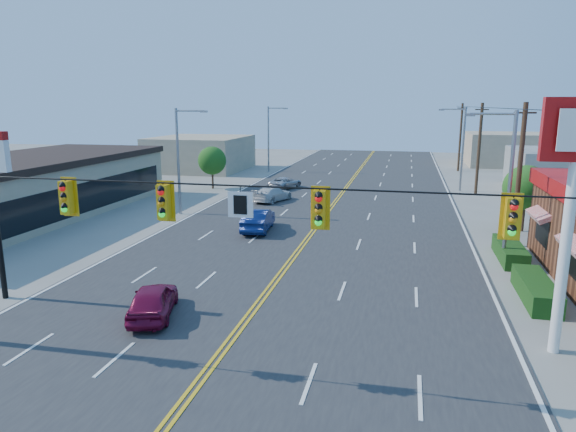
% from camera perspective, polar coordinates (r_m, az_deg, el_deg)
% --- Properties ---
extents(ground, '(160.00, 160.00, 0.00)m').
position_cam_1_polar(ground, '(17.10, -8.91, -16.79)').
color(ground, gray).
rests_on(ground, ground).
extents(road, '(20.00, 120.00, 0.06)m').
position_cam_1_polar(road, '(35.26, 3.21, -1.22)').
color(road, '#2D2D30').
rests_on(road, ground).
extents(signal_span, '(24.32, 0.34, 9.00)m').
position_cam_1_polar(signal_span, '(15.39, -9.93, -0.60)').
color(signal_span, '#47301E').
rests_on(signal_span, ground).
extents(kfc_pylon, '(2.20, 0.36, 8.50)m').
position_cam_1_polar(kfc_pylon, '(18.67, 29.18, 3.89)').
color(kfc_pylon, white).
rests_on(kfc_pylon, ground).
extents(strip_mall, '(10.40, 26.40, 4.40)m').
position_cam_1_polar(strip_mall, '(42.66, -27.86, 2.77)').
color(strip_mall, tan).
rests_on(strip_mall, ground).
extents(streetlight_se, '(2.55, 0.25, 8.00)m').
position_cam_1_polar(streetlight_se, '(28.49, 23.07, 3.75)').
color(streetlight_se, gray).
rests_on(streetlight_se, ground).
extents(streetlight_ne, '(2.55, 0.25, 8.00)m').
position_cam_1_polar(streetlight_ne, '(52.17, 18.66, 7.55)').
color(streetlight_ne, gray).
rests_on(streetlight_ne, ground).
extents(streetlight_sw, '(2.55, 0.25, 8.00)m').
position_cam_1_polar(streetlight_sw, '(39.63, -11.86, 6.62)').
color(streetlight_sw, gray).
rests_on(streetlight_sw, ground).
extents(streetlight_nw, '(2.55, 0.25, 8.00)m').
position_cam_1_polar(streetlight_nw, '(64.09, -2.02, 8.96)').
color(streetlight_nw, gray).
rests_on(streetlight_nw, ground).
extents(utility_pole_near, '(0.28, 0.28, 8.40)m').
position_cam_1_polar(utility_pole_near, '(32.69, 24.28, 4.07)').
color(utility_pole_near, '#47301E').
rests_on(utility_pole_near, ground).
extents(utility_pole_mid, '(0.28, 0.28, 8.40)m').
position_cam_1_polar(utility_pole_mid, '(50.37, 20.45, 6.92)').
color(utility_pole_mid, '#47301E').
rests_on(utility_pole_mid, ground).
extents(utility_pole_far, '(0.28, 0.28, 8.40)m').
position_cam_1_polar(utility_pole_far, '(68.22, 18.60, 8.27)').
color(utility_pole_far, '#47301E').
rests_on(utility_pole_far, ground).
extents(tree_kfc_rear, '(2.94, 2.94, 4.41)m').
position_cam_1_polar(tree_kfc_rear, '(37.00, 24.93, 2.87)').
color(tree_kfc_rear, '#47301E').
rests_on(tree_kfc_rear, ground).
extents(tree_west, '(2.80, 2.80, 4.20)m').
position_cam_1_polar(tree_west, '(51.65, -8.43, 6.10)').
color(tree_west, '#47301E').
rests_on(tree_west, ground).
extents(bld_west_far, '(11.00, 12.00, 4.20)m').
position_cam_1_polar(bld_west_far, '(67.24, -9.65, 6.89)').
color(bld_west_far, tan).
rests_on(bld_west_far, ground).
extents(bld_east_far, '(10.00, 10.00, 4.40)m').
position_cam_1_polar(bld_east_far, '(77.17, 23.02, 6.84)').
color(bld_east_far, tan).
rests_on(bld_east_far, ground).
extents(car_magenta, '(2.60, 4.15, 1.32)m').
position_cam_1_polar(car_magenta, '(21.19, -14.77, -9.18)').
color(car_magenta, maroon).
rests_on(car_magenta, ground).
extents(car_blue, '(1.96, 4.59, 1.47)m').
position_cam_1_polar(car_blue, '(34.02, -3.33, -0.50)').
color(car_blue, navy).
rests_on(car_blue, ground).
extents(car_white, '(3.08, 4.65, 1.25)m').
position_cam_1_polar(car_white, '(44.33, -1.72, 2.38)').
color(car_white, silver).
rests_on(car_white, ground).
extents(car_silver, '(3.19, 4.49, 1.14)m').
position_cam_1_polar(car_silver, '(51.11, -0.33, 3.66)').
color(car_silver, '#ABABB0').
rests_on(car_silver, ground).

